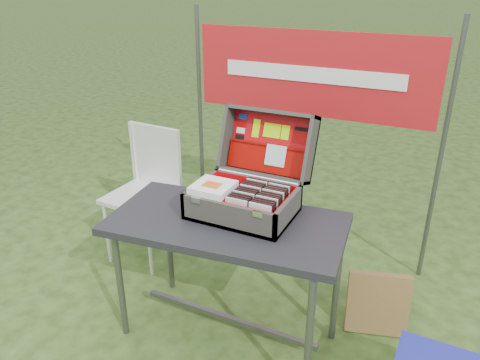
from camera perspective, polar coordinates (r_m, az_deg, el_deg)
The scene contains 90 objects.
ground at distance 2.80m, azimuth -0.33°, elevation -18.80°, with size 80.00×80.00×0.00m, color #283B13.
table at distance 2.59m, azimuth -1.54°, elevation -12.20°, with size 1.20×0.60×0.75m, color #252529, non-canonical shape.
table_top at distance 2.40m, azimuth -1.64°, elevation -5.37°, with size 1.20×0.60×0.04m, color #252529.
table_leg_fl at distance 2.70m, azimuth -14.43°, elevation -11.92°, with size 0.04×0.04×0.71m, color #59595B.
table_leg_fr at distance 2.28m, azimuth 8.35°, elevation -19.25°, with size 0.04×0.04×0.71m, color #59595B.
table_leg_bl at distance 3.01m, azimuth -8.65°, elevation -7.27°, with size 0.04×0.04×0.71m, color #59595B.
table_leg_br at distance 2.64m, azimuth 11.70°, elevation -12.57°, with size 0.04×0.04×0.71m, color #59595B.
table_brace at distance 2.75m, azimuth -1.48°, elevation -16.48°, with size 1.05×0.03×0.03m, color #59595B.
suitcase at distance 2.40m, azimuth 0.96°, elevation 1.31°, with size 0.52×0.53×0.46m, color #56534B, non-canonical shape.
suitcase_base_bottom at distance 2.44m, azimuth 0.33°, elevation -3.97°, with size 0.52×0.37×0.02m, color #56534B.
suitcase_base_wall_front at distance 2.28m, azimuth -1.57°, elevation -4.53°, with size 0.52×0.02×0.14m, color #56534B.
suitcase_base_wall_back at distance 2.56m, azimuth 2.03°, elevation -1.13°, with size 0.52×0.02×0.14m, color #56534B.
suitcase_base_wall_left at distance 2.52m, azimuth -4.78°, elevation -1.60°, with size 0.02×0.37×0.14m, color #56534B.
suitcase_base_wall_right at distance 2.33m, azimuth 5.88°, elevation -3.93°, with size 0.02×0.37×0.14m, color #56534B.
suitcase_liner_floor at distance 2.44m, azimuth 0.33°, elevation -3.70°, with size 0.48×0.33×0.01m, color red.
suitcase_latch_left at distance 2.31m, azimuth -5.38°, elevation -2.46°, with size 0.05×0.01×0.03m, color silver.
suitcase_latch_right at distance 2.18m, azimuth 2.20°, elevation -4.19°, with size 0.05×0.01×0.03m, color silver.
suitcase_hinge at distance 2.54m, azimuth 2.15°, elevation 0.38°, with size 0.02×0.02×0.47m, color silver.
suitcase_lid_back at distance 2.65m, azimuth 3.82°, elevation 4.40°, with size 0.52×0.37×0.02m, color #56534B.
suitcase_lid_rim_far at distance 2.59m, azimuth 3.97°, elevation 8.27°, with size 0.52×0.02×0.14m, color #56534B.
suitcase_lid_rim_near at distance 2.60m, azimuth 2.76°, elevation 0.64°, with size 0.52×0.02×0.14m, color #56534B.
suitcase_lid_rim_left at distance 2.69m, azimuth -1.56°, elevation 5.24°, with size 0.02×0.37×0.14m, color #56534B.
suitcase_lid_rim_right at distance 2.51m, azimuth 8.61°, elevation 3.57°, with size 0.02×0.37×0.14m, color #56534B.
suitcase_lid_liner at distance 2.63m, azimuth 3.72°, elevation 4.41°, with size 0.47×0.33×0.01m, color red.
suitcase_liner_wall_front at distance 2.28m, azimuth -1.43°, elevation -4.16°, with size 0.48×0.01×0.12m, color red.
suitcase_liner_wall_back at distance 2.54m, azimuth 1.91°, elevation -1.04°, with size 0.48×0.01×0.12m, color red.
suitcase_liner_wall_left at distance 2.51m, azimuth -4.53°, elevation -1.45°, with size 0.01×0.33×0.12m, color red.
suitcase_liner_wall_right at distance 2.33m, azimuth 5.59°, elevation -3.64°, with size 0.01×0.33×0.12m, color red.
suitcase_lid_pocket at distance 2.62m, azimuth 3.28°, elevation 2.57°, with size 0.46×0.15×0.03m, color #890601.
suitcase_pocket_edge at distance 2.61m, azimuth 3.49°, elevation 4.18°, with size 0.45×0.02×0.02m, color #890601.
suitcase_pocket_cd at distance 2.58m, azimuth 4.37°, elevation 2.98°, with size 0.12×0.12×0.01m, color silver.
lid_sticker_cc_a at distance 2.70m, azimuth 0.36°, elevation 7.74°, with size 0.05×0.03×0.00m, color #1933B2.
lid_sticker_cc_b at distance 2.70m, azimuth 0.23°, elevation 6.91°, with size 0.05×0.03×0.00m, color #A40403.
lid_sticker_cc_c at distance 2.70m, azimuth 0.10°, elevation 6.07°, with size 0.05×0.03×0.00m, color white.
lid_sticker_cc_d at distance 2.70m, azimuth -0.03°, elevation 5.23°, with size 0.05×0.03×0.00m, color black.
lid_card_neon_tall at distance 2.67m, azimuth 1.98°, elevation 6.32°, with size 0.04×0.10×0.00m, color #B4FE02.
lid_card_neon_main at distance 2.63m, azimuth 3.93°, elevation 6.03°, with size 0.10×0.08×0.00m, color #B4FE02.
lid_card_neon_small at distance 2.60m, azimuth 5.54°, elevation 5.78°, with size 0.05×0.08×0.00m, color #B4FE02.
lid_sticker_band at distance 2.57m, azimuth 7.48°, elevation 5.47°, with size 0.09×0.09×0.00m, color #A40403.
lid_sticker_band_bar at distance 2.57m, azimuth 7.59°, elevation 6.13°, with size 0.08×0.02×0.00m, color black.
cd_left_0 at distance 2.28m, azimuth -0.45°, elevation -3.82°, with size 0.11×0.01×0.13m, color silver.
cd_left_1 at distance 2.30m, azimuth -0.22°, elevation -3.60°, with size 0.11×0.01×0.13m, color black.
cd_left_2 at distance 2.31m, azimuth -0.00°, elevation -3.39°, with size 0.11×0.01×0.13m, color black.
cd_left_3 at distance 2.33m, azimuth 0.22°, elevation -3.18°, with size 0.11×0.01×0.13m, color black.
cd_left_4 at distance 2.34m, azimuth 0.44°, elevation -2.98°, with size 0.11×0.01×0.13m, color silver.
cd_left_5 at distance 2.36m, azimuth 0.65°, elevation -2.77°, with size 0.11×0.01×0.13m, color black.
cd_left_6 at distance 2.38m, azimuth 0.86°, elevation -2.57°, with size 0.11×0.01×0.13m, color black.
cd_left_7 at distance 2.39m, azimuth 1.07°, elevation -2.37°, with size 0.11×0.01×0.13m, color black.
cd_left_8 at distance 2.41m, azimuth 1.27°, elevation -2.18°, with size 0.11×0.01×0.13m, color silver.
cd_left_9 at distance 2.43m, azimuth 1.47°, elevation -1.99°, with size 0.11×0.01×0.13m, color black.
cd_left_10 at distance 2.44m, azimuth 1.67°, elevation -1.80°, with size 0.11×0.01×0.13m, color black.
cd_left_11 at distance 2.46m, azimuth 1.87°, elevation -1.61°, with size 0.11×0.01×0.13m, color black.
cd_left_12 at distance 2.48m, azimuth 2.06°, elevation -1.42°, with size 0.11×0.01×0.13m, color silver.
cd_left_13 at distance 2.49m, azimuth 2.25°, elevation -1.24°, with size 0.11×0.01×0.13m, color black.
cd_right_0 at distance 2.23m, azimuth 2.44°, elevation -4.47°, with size 0.11×0.01×0.13m, color silver.
cd_right_1 at distance 2.25m, azimuth 2.65°, elevation -4.25°, with size 0.11×0.01×0.13m, color black.
cd_right_2 at distance 2.27m, azimuth 2.85°, elevation -4.03°, with size 0.11×0.01×0.13m, color black.
cd_right_3 at distance 2.28m, azimuth 3.06°, elevation -3.81°, with size 0.11×0.01×0.13m, color black.
cd_right_4 at distance 2.30m, azimuth 3.25°, elevation -3.59°, with size 0.11×0.01×0.13m, color silver.
cd_right_5 at distance 2.32m, azimuth 3.45°, elevation -3.38°, with size 0.11×0.01×0.13m, color black.
cd_right_6 at distance 2.33m, azimuth 3.65°, elevation -3.17°, with size 0.11×0.01×0.13m, color black.
cd_right_7 at distance 2.35m, azimuth 3.84°, elevation -2.97°, with size 0.11×0.01×0.13m, color black.
cd_right_8 at distance 2.37m, azimuth 4.02°, elevation -2.76°, with size 0.11×0.01×0.13m, color silver.
cd_right_9 at distance 2.38m, azimuth 4.21°, elevation -2.56°, with size 0.11×0.01×0.13m, color black.
cd_right_10 at distance 2.40m, azimuth 4.39°, elevation -2.36°, with size 0.11×0.01×0.13m, color black.
cd_right_11 at distance 2.42m, azimuth 4.57°, elevation -2.17°, with size 0.11×0.01×0.13m, color black.
cd_right_12 at distance 2.44m, azimuth 4.75°, elevation -1.98°, with size 0.11×0.01×0.13m, color silver.
cd_right_13 at distance 2.45m, azimuth 4.92°, elevation -1.79°, with size 0.11×0.01×0.13m, color black.
songbook_0 at distance 2.38m, azimuth -3.30°, elevation -1.23°, with size 0.19×0.19×0.01m, color white.
songbook_1 at distance 2.38m, azimuth -3.30°, elevation -1.12°, with size 0.19×0.19×0.01m, color white.
songbook_2 at distance 2.38m, azimuth -3.30°, elevation -1.01°, with size 0.19×0.19×0.01m, color white.
songbook_3 at distance 2.38m, azimuth -3.31°, elevation -0.90°, with size 0.19×0.19×0.01m, color white.
songbook_4 at distance 2.37m, azimuth -3.31°, elevation -0.79°, with size 0.19×0.19×0.01m, color white.
songbook_5 at distance 2.37m, azimuth -3.31°, elevation -0.68°, with size 0.19×0.19×0.01m, color white.
songbook_6 at distance 2.37m, azimuth -3.32°, elevation -0.57°, with size 0.19×0.19×0.01m, color white.
songbook_graphic at distance 2.36m, azimuth -3.44°, elevation -0.57°, with size 0.09×0.07×0.00m, color #D85919.
chair at distance 3.32m, azimuth -11.97°, elevation -2.17°, with size 0.42×0.47×0.93m, color silver, non-canonical shape.
chair_seat at distance 3.32m, azimuth -11.99°, elevation -2.00°, with size 0.42×0.42×0.03m, color silver.
chair_backrest at distance 3.37m, azimuth -10.27°, elevation 2.92°, with size 0.42×0.03×0.45m, color silver.
chair_leg_fl at distance 3.41m, azimuth -15.90°, elevation -6.19°, with size 0.02×0.02×0.48m, color silver.
chair_leg_fr at distance 3.21m, azimuth -10.97°, elevation -7.76°, with size 0.02×0.02×0.48m, color silver.
chair_leg_bl at distance 3.65m, azimuth -12.24°, elevation -3.69°, with size 0.02×0.02×0.48m, color silver.
chair_leg_br at distance 3.46m, azimuth -7.46°, elevation -4.97°, with size 0.02×0.02×0.48m, color silver.
chair_upright_left at distance 3.48m, azimuth -12.69°, elevation 3.20°, with size 0.02×0.02×0.45m, color silver.
chair_upright_right at distance 3.28m, azimuth -7.69°, elevation 2.27°, with size 0.02×0.02×0.45m, color silver.
cardboard_box at distance 2.86m, azimuth 16.44°, elevation -14.26°, with size 0.35×0.05×0.36m, color olive.
banner_post_left at distance 3.59m, azimuth -4.83°, elevation 6.88°, with size 0.03×0.03×1.70m, color #59595B.
banner_post_right at distance 3.12m, azimuth 23.19°, elevation 2.29°, with size 0.03×0.03×1.70m, color #59595B.
banner at distance 3.13m, azimuth 8.69°, elevation 12.64°, with size 1.60×0.01×0.55m, color #AB151A.
banner_text at distance 3.11m, azimuth 8.62°, elevation 12.60°, with size 1.20×0.00×0.10m, color white.
Camera 1 is at (0.91, -1.84, 1.91)m, focal length 35.00 mm.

